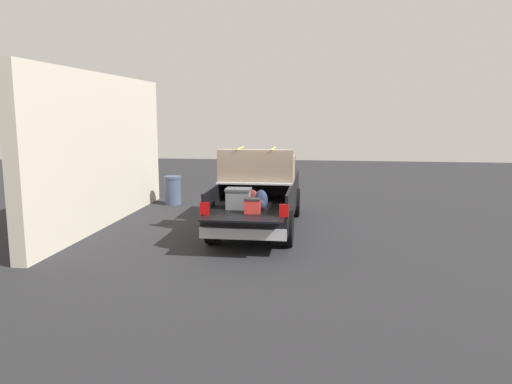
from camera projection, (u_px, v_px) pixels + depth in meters
ground_plane at (259, 228)px, 13.51m from camera, size 40.00×40.00×0.00m
pickup_truck at (260, 191)px, 13.70m from camera, size 6.05×2.06×2.23m
building_facade at (103, 150)px, 13.76m from camera, size 8.30×0.36×4.19m
trash_can at (173, 190)px, 16.98m from camera, size 0.60×0.60×0.98m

